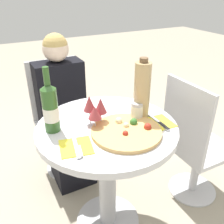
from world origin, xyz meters
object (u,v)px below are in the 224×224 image
object	(u,v)px
dining_table	(107,155)
chair_behind_diner	(61,120)
seated_diner	(65,120)
tall_carafe	(142,90)
chair_empty_side	(193,146)
wine_bottle	(50,108)
pizza_large	(127,131)

from	to	relation	value
dining_table	chair_behind_diner	xyz separation A→B (m)	(-0.06, 0.73, -0.13)
chair_behind_diner	seated_diner	size ratio (longest dim) A/B	0.80
seated_diner	tall_carafe	world-z (taller)	seated_diner
dining_table	chair_empty_side	world-z (taller)	chair_empty_side
wine_bottle	tall_carafe	world-z (taller)	tall_carafe
dining_table	tall_carafe	size ratio (longest dim) A/B	2.23
pizza_large	chair_empty_side	bearing A→B (deg)	6.91
chair_behind_diner	tall_carafe	world-z (taller)	tall_carafe
chair_empty_side	wine_bottle	bearing A→B (deg)	-98.16
dining_table	seated_diner	distance (m)	0.59
chair_empty_side	seated_diner	bearing A→B (deg)	-132.01
dining_table	chair_empty_side	xyz separation A→B (m)	(0.64, -0.04, -0.13)
dining_table	wine_bottle	distance (m)	0.43
seated_diner	pizza_large	size ratio (longest dim) A/B	3.17
seated_diner	wine_bottle	xyz separation A→B (m)	(-0.21, -0.50, 0.37)
chair_empty_side	pizza_large	size ratio (longest dim) A/B	2.55
pizza_large	tall_carafe	world-z (taller)	tall_carafe
pizza_large	tall_carafe	xyz separation A→B (m)	(0.16, 0.11, 0.15)
dining_table	pizza_large	xyz separation A→B (m)	(0.06, -0.11, 0.21)
chair_behind_diner	wine_bottle	bearing A→B (deg)	72.13
dining_table	tall_carafe	bearing A→B (deg)	-0.30
chair_behind_diner	tall_carafe	size ratio (longest dim) A/B	2.68
dining_table	tall_carafe	distance (m)	0.42
pizza_large	wine_bottle	distance (m)	0.40
seated_diner	chair_empty_side	world-z (taller)	seated_diner
chair_empty_side	tall_carafe	distance (m)	0.65
dining_table	chair_empty_side	distance (m)	0.65
seated_diner	wine_bottle	bearing A→B (deg)	67.58
chair_behind_diner	chair_empty_side	distance (m)	1.04
chair_empty_side	pizza_large	world-z (taller)	chair_empty_side
dining_table	pizza_large	size ratio (longest dim) A/B	2.12
tall_carafe	wine_bottle	bearing A→B (deg)	169.77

